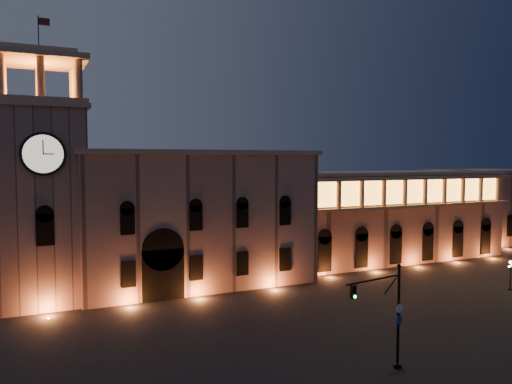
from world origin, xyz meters
TOP-DOWN VIEW (x-y plane):
  - ground at (0.00, 0.00)m, footprint 160.00×160.00m
  - government_building at (-2.08, 21.93)m, footprint 30.80×12.80m
  - clock_tower at (-20.50, 20.98)m, footprint 9.80×9.80m
  - colonnade_wing at (32.00, 23.92)m, footprint 40.60×11.50m
  - secondary_building at (58.00, 30.00)m, footprint 20.00×12.00m
  - traffic_light at (2.96, -10.56)m, footprint 5.98×1.46m
  - street_lamp_near at (32.70, 2.17)m, footprint 1.25×0.57m

SIDE VIEW (x-z plane):
  - ground at x=0.00m, z-range 0.00..0.00m
  - street_lamp_near at x=32.70m, z-range 0.36..4.13m
  - traffic_light at x=2.96m, z-range 0.21..8.51m
  - secondary_building at x=58.00m, z-range 0.00..14.00m
  - colonnade_wing at x=32.00m, z-range 0.08..14.58m
  - government_building at x=-2.08m, z-range -0.03..17.57m
  - clock_tower at x=-20.50m, z-range -3.70..28.70m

